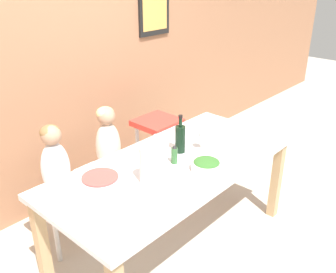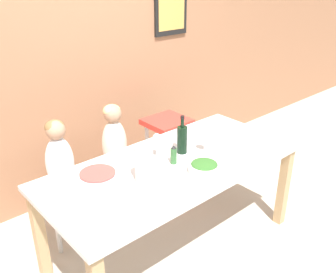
# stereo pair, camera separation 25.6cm
# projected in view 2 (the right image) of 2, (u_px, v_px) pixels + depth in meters

# --- Properties ---
(ground_plane) EXTENTS (14.00, 14.00, 0.00)m
(ground_plane) POSITION_uv_depth(u_px,v_px,m) (173.00, 245.00, 2.90)
(ground_plane) COLOR #BCB2A3
(wall_back) EXTENTS (10.00, 0.09, 2.70)m
(wall_back) POSITION_uv_depth(u_px,v_px,m) (80.00, 47.00, 3.15)
(wall_back) COLOR #9E6B4C
(wall_back) RESTS_ON ground_plane
(dining_table) EXTENTS (1.86, 0.85, 0.73)m
(dining_table) POSITION_uv_depth(u_px,v_px,m) (174.00, 174.00, 2.63)
(dining_table) COLOR silver
(dining_table) RESTS_ON ground_plane
(chair_far_left) EXTENTS (0.44, 0.41, 0.44)m
(chair_far_left) POSITION_uv_depth(u_px,v_px,m) (64.00, 194.00, 2.88)
(chair_far_left) COLOR silver
(chair_far_left) RESTS_ON ground_plane
(chair_far_center) EXTENTS (0.44, 0.41, 0.44)m
(chair_far_center) POSITION_uv_depth(u_px,v_px,m) (116.00, 173.00, 3.17)
(chair_far_center) COLOR silver
(chair_far_center) RESTS_ON ground_plane
(chair_right_highchair) EXTENTS (0.37, 0.35, 0.71)m
(chair_right_highchair) POSITION_uv_depth(u_px,v_px,m) (167.00, 134.00, 3.43)
(chair_right_highchair) COLOR silver
(chair_right_highchair) RESTS_ON ground_plane
(person_child_left) EXTENTS (0.21, 0.18, 0.54)m
(person_child_left) POSITION_uv_depth(u_px,v_px,m) (59.00, 155.00, 2.74)
(person_child_left) COLOR silver
(person_child_left) RESTS_ON chair_far_left
(person_child_center) EXTENTS (0.21, 0.18, 0.54)m
(person_child_center) POSITION_uv_depth(u_px,v_px,m) (114.00, 136.00, 3.03)
(person_child_center) COLOR beige
(person_child_center) RESTS_ON chair_far_center
(wine_bottle) EXTENTS (0.07, 0.07, 0.29)m
(wine_bottle) POSITION_uv_depth(u_px,v_px,m) (182.00, 139.00, 2.69)
(wine_bottle) COLOR black
(wine_bottle) RESTS_ON dining_table
(paper_towel_roll) EXTENTS (0.11, 0.11, 0.25)m
(paper_towel_roll) POSITION_uv_depth(u_px,v_px,m) (144.00, 164.00, 2.33)
(paper_towel_roll) COLOR white
(paper_towel_roll) RESTS_ON dining_table
(wine_glass_near) EXTENTS (0.07, 0.07, 0.18)m
(wine_glass_near) POSITION_uv_depth(u_px,v_px,m) (205.00, 135.00, 2.70)
(wine_glass_near) COLOR white
(wine_glass_near) RESTS_ON dining_table
(wine_glass_far) EXTENTS (0.07, 0.07, 0.18)m
(wine_glass_far) POSITION_uv_depth(u_px,v_px,m) (157.00, 140.00, 2.62)
(wine_glass_far) COLOR white
(wine_glass_far) RESTS_ON dining_table
(salad_bowl_large) EXTENTS (0.21, 0.21, 0.08)m
(salad_bowl_large) POSITION_uv_depth(u_px,v_px,m) (204.00, 167.00, 2.46)
(salad_bowl_large) COLOR white
(salad_bowl_large) RESTS_ON dining_table
(dinner_plate_front_left) EXTENTS (0.24, 0.24, 0.01)m
(dinner_plate_front_left) POSITION_uv_depth(u_px,v_px,m) (125.00, 207.00, 2.11)
(dinner_plate_front_left) COLOR silver
(dinner_plate_front_left) RESTS_ON dining_table
(dinner_plate_back_left) EXTENTS (0.24, 0.24, 0.01)m
(dinner_plate_back_left) POSITION_uv_depth(u_px,v_px,m) (97.00, 173.00, 2.45)
(dinner_plate_back_left) COLOR #D14C47
(dinner_plate_back_left) RESTS_ON dining_table
(dinner_plate_back_right) EXTENTS (0.24, 0.24, 0.01)m
(dinner_plate_back_right) POSITION_uv_depth(u_px,v_px,m) (211.00, 129.00, 3.11)
(dinner_plate_back_right) COLOR silver
(dinner_plate_back_right) RESTS_ON dining_table
(dinner_plate_front_right) EXTENTS (0.24, 0.24, 0.01)m
(dinner_plate_front_right) POSITION_uv_depth(u_px,v_px,m) (241.00, 152.00, 2.73)
(dinner_plate_front_right) COLOR silver
(dinner_plate_front_right) RESTS_ON dining_table
(condiment_bottle_hot_sauce) EXTENTS (0.04, 0.04, 0.14)m
(condiment_bottle_hot_sauce) POSITION_uv_depth(u_px,v_px,m) (173.00, 155.00, 2.56)
(condiment_bottle_hot_sauce) COLOR #336633
(condiment_bottle_hot_sauce) RESTS_ON dining_table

